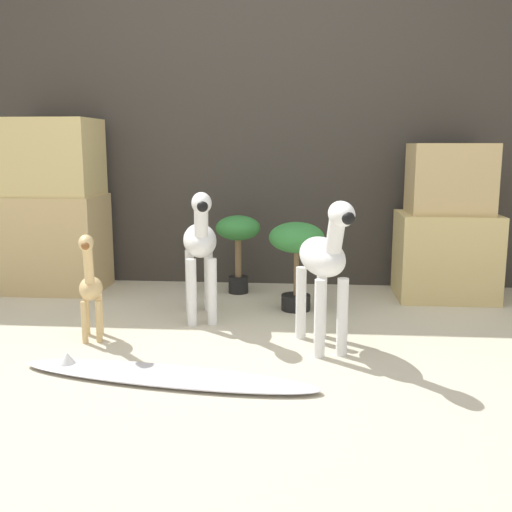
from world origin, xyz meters
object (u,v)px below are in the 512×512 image
at_px(zebra_left, 200,244).
at_px(potted_palm_front, 238,235).
at_px(giraffe_figurine, 90,284).
at_px(potted_palm_back, 296,246).
at_px(surfboard, 164,375).
at_px(zebra_right, 324,261).

relative_size(zebra_left, potted_palm_front, 1.42).
xyz_separation_m(zebra_left, giraffe_figurine, (-0.49, -0.42, -0.14)).
height_order(zebra_left, potted_palm_back, zebra_left).
height_order(giraffe_figurine, potted_palm_front, giraffe_figurine).
bearing_deg(surfboard, potted_palm_back, 64.77).
distance_m(potted_palm_front, potted_palm_back, 0.56).
distance_m(zebra_right, potted_palm_back, 0.72).
relative_size(potted_palm_front, surfboard, 0.39).
bearing_deg(zebra_right, zebra_left, 146.75).
bearing_deg(zebra_left, giraffe_figurine, -139.18).
height_order(potted_palm_front, surfboard, potted_palm_front).
bearing_deg(potted_palm_front, giraffe_figurine, -120.49).
xyz_separation_m(giraffe_figurine, potted_palm_back, (1.03, 0.67, 0.10)).
bearing_deg(potted_palm_front, potted_palm_back, -45.11).
xyz_separation_m(zebra_left, potted_palm_front, (0.14, 0.65, -0.04)).
height_order(zebra_right, potted_palm_back, zebra_right).
height_order(zebra_right, zebra_left, same).
relative_size(giraffe_figurine, surfboard, 0.42).
distance_m(zebra_right, surfboard, 0.93).
distance_m(zebra_left, potted_palm_front, 0.67).
height_order(zebra_right, potted_palm_front, zebra_right).
relative_size(zebra_right, potted_palm_back, 1.39).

